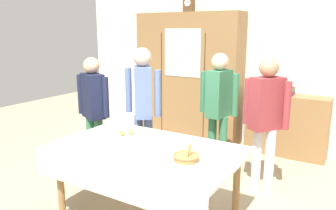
{
  "coord_description": "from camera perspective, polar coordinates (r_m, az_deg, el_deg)",
  "views": [
    {
      "loc": [
        1.79,
        -2.73,
        1.9
      ],
      "look_at": [
        0.0,
        0.2,
        1.12
      ],
      "focal_mm": 35.79,
      "sensor_mm": 36.0,
      "label": 1
    }
  ],
  "objects": [
    {
      "name": "back_wall",
      "position": [
        5.7,
        13.04,
        6.87
      ],
      "size": [
        6.4,
        0.1,
        2.7
      ],
      "primitive_type": "cube",
      "color": "silver",
      "rests_on": "ground"
    },
    {
      "name": "person_behind_table_left",
      "position": [
        3.94,
        16.33,
        -1.42
      ],
      "size": [
        0.52,
        0.41,
        1.6
      ],
      "color": "silver",
      "rests_on": "ground"
    },
    {
      "name": "pastry_plate",
      "position": [
        3.69,
        -7.07,
        -4.9
      ],
      "size": [
        0.28,
        0.28,
        0.05
      ],
      "color": "white",
      "rests_on": "dining_table"
    },
    {
      "name": "person_by_cabinet",
      "position": [
        4.47,
        -12.59,
        0.04
      ],
      "size": [
        0.52,
        0.33,
        1.56
      ],
      "color": "#33704C",
      "rests_on": "ground"
    },
    {
      "name": "tea_cup_near_right",
      "position": [
        3.27,
        -13.72,
        -7.28
      ],
      "size": [
        0.13,
        0.13,
        0.06
      ],
      "color": "white",
      "rests_on": "dining_table"
    },
    {
      "name": "mantel_clock",
      "position": [
        5.77,
        3.57,
        16.67
      ],
      "size": [
        0.18,
        0.11,
        0.24
      ],
      "color": "brown",
      "rests_on": "wall_cabinet"
    },
    {
      "name": "spoon_mid_right",
      "position": [
        3.92,
        -7.33,
        -4.01
      ],
      "size": [
        0.12,
        0.02,
        0.01
      ],
      "color": "silver",
      "rests_on": "dining_table"
    },
    {
      "name": "spoon_far_right",
      "position": [
        3.01,
        -1.0,
        -9.17
      ],
      "size": [
        0.12,
        0.02,
        0.01
      ],
      "color": "silver",
      "rests_on": "dining_table"
    },
    {
      "name": "ground_plane",
      "position": [
        3.78,
        -1.66,
        -17.44
      ],
      "size": [
        12.0,
        12.0,
        0.0
      ],
      "primitive_type": "plane",
      "color": "tan",
      "rests_on": "ground"
    },
    {
      "name": "tea_cup_mid_left",
      "position": [
        3.05,
        -8.83,
        -8.54
      ],
      "size": [
        0.13,
        0.13,
        0.06
      ],
      "color": "white",
      "rests_on": "dining_table"
    },
    {
      "name": "tea_cup_far_left",
      "position": [
        3.48,
        -16.1,
        -6.21
      ],
      "size": [
        0.13,
        0.13,
        0.06
      ],
      "color": "white",
      "rests_on": "dining_table"
    },
    {
      "name": "dining_table",
      "position": [
        3.31,
        -3.99,
        -8.94
      ],
      "size": [
        1.84,
        1.13,
        0.77
      ],
      "color": "olive",
      "rests_on": "ground"
    },
    {
      "name": "bread_basket",
      "position": [
        2.97,
        3.11,
        -8.83
      ],
      "size": [
        0.24,
        0.24,
        0.16
      ],
      "color": "#9E7542",
      "rests_on": "dining_table"
    },
    {
      "name": "person_behind_table_right",
      "position": [
        4.17,
        -4.29,
        0.69
      ],
      "size": [
        0.52,
        0.41,
        1.69
      ],
      "color": "slate",
      "rests_on": "ground"
    },
    {
      "name": "wall_cabinet",
      "position": [
        5.81,
        3.51,
        4.7
      ],
      "size": [
        1.85,
        0.46,
        2.18
      ],
      "color": "olive",
      "rests_on": "ground"
    },
    {
      "name": "tea_cup_front_edge",
      "position": [
        3.05,
        8.03,
        -8.53
      ],
      "size": [
        0.13,
        0.13,
        0.06
      ],
      "color": "white",
      "rests_on": "dining_table"
    },
    {
      "name": "bookshelf_low",
      "position": [
        5.43,
        19.49,
        -3.27
      ],
      "size": [
        1.19,
        0.35,
        0.94
      ],
      "color": "olive",
      "rests_on": "ground"
    },
    {
      "name": "tea_cup_far_right",
      "position": [
        3.51,
        0.27,
        -5.51
      ],
      "size": [
        0.13,
        0.13,
        0.06
      ],
      "color": "white",
      "rests_on": "dining_table"
    },
    {
      "name": "tea_cup_mid_right",
      "position": [
        3.24,
        2.13,
        -7.12
      ],
      "size": [
        0.13,
        0.13,
        0.06
      ],
      "color": "silver",
      "rests_on": "dining_table"
    },
    {
      "name": "book_stack",
      "position": [
        5.31,
        19.91,
        2.24
      ],
      "size": [
        0.15,
        0.23,
        0.12
      ],
      "color": "#664C7A",
      "rests_on": "bookshelf_low"
    },
    {
      "name": "person_beside_shelf",
      "position": [
        4.37,
        8.61,
        0.43
      ],
      "size": [
        0.52,
        0.38,
        1.61
      ],
      "color": "#33704C",
      "rests_on": "ground"
    }
  ]
}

